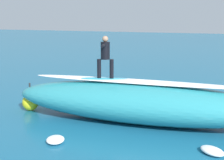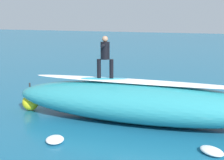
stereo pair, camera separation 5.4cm
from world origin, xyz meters
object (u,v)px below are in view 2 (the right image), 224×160
at_px(surfboard_riding, 105,79).
at_px(surfer_riding, 105,54).
at_px(buoy_marker, 31,102).
at_px(surfboard_paddling, 117,98).
at_px(surfer_paddling, 119,95).

relative_size(surfboard_riding, surfer_riding, 1.30).
bearing_deg(surfboard_riding, surfer_riding, -104.51).
distance_m(surfboard_riding, buoy_marker, 3.48).
relative_size(surfboard_paddling, surfer_paddling, 1.83).
bearing_deg(surfboard_riding, surfer_paddling, -93.49).
xyz_separation_m(surfboard_riding, buoy_marker, (3.28, 0.17, -1.17)).
xyz_separation_m(surfer_riding, surfboard_paddling, (0.64, -2.90, -2.42)).
relative_size(surfer_riding, surfboard_paddling, 0.66).
bearing_deg(surfboard_paddling, buoy_marker, 91.94).
height_order(surfer_paddling, buoy_marker, buoy_marker).
distance_m(surfboard_paddling, buoy_marker, 4.06).
bearing_deg(surfer_riding, surfer_paddling, -93.49).
xyz_separation_m(surfer_riding, surfer_paddling, (0.55, -2.82, -2.26)).
bearing_deg(buoy_marker, surfboard_riding, -176.99).
bearing_deg(surfer_paddling, surfer_riding, 143.63).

